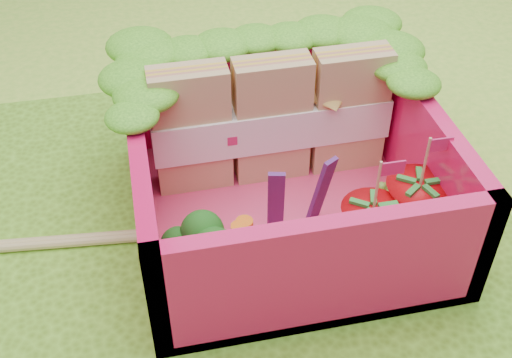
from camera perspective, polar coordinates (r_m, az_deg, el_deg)
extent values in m
plane|color=#80CA39|center=(2.92, -2.35, -5.16)|extent=(14.00, 14.00, 0.00)
cube|color=#598F20|center=(2.91, -2.36, -4.95)|extent=(2.60, 2.60, 0.03)
cube|color=#DD3867|center=(2.96, 2.52, -2.98)|extent=(1.30, 1.30, 0.05)
cube|color=#E41356|center=(3.28, 0.02, 7.47)|extent=(1.30, 0.07, 0.55)
cube|color=#E41356|center=(2.37, 6.32, -8.53)|extent=(1.30, 0.07, 0.55)
cube|color=#E41356|center=(2.73, -9.94, -0.97)|extent=(0.07, 1.30, 0.55)
cube|color=#E41356|center=(2.98, 14.21, 2.31)|extent=(0.07, 1.30, 0.55)
ellipsoid|color=#2A7E16|center=(3.03, -9.32, 11.24)|extent=(0.30, 0.30, 0.11)
ellipsoid|color=#2A7E16|center=(3.03, -6.13, 11.64)|extent=(0.30, 0.30, 0.11)
ellipsoid|color=#2A7E16|center=(3.05, -2.97, 12.00)|extent=(0.30, 0.30, 0.11)
ellipsoid|color=#2A7E16|center=(3.08, 0.16, 12.32)|extent=(0.30, 0.30, 0.11)
ellipsoid|color=#2A7E16|center=(3.11, 3.24, 12.60)|extent=(0.30, 0.30, 0.11)
ellipsoid|color=#2A7E16|center=(3.16, 6.24, 12.84)|extent=(0.30, 0.30, 0.11)
ellipsoid|color=#2A7E16|center=(3.21, 9.15, 13.04)|extent=(0.30, 0.30, 0.11)
ellipsoid|color=#2A7E16|center=(2.61, -10.16, 6.05)|extent=(0.27, 0.27, 0.10)
ellipsoid|color=#2A7E16|center=(2.73, -10.38, 7.66)|extent=(0.27, 0.27, 0.10)
ellipsoid|color=#2A7E16|center=(2.85, -10.59, 9.13)|extent=(0.27, 0.27, 0.10)
ellipsoid|color=#2A7E16|center=(2.97, -10.77, 10.48)|extent=(0.27, 0.27, 0.10)
ellipsoid|color=#2A7E16|center=(3.09, -10.95, 11.73)|extent=(0.27, 0.27, 0.10)
ellipsoid|color=#2A7E16|center=(2.86, 13.85, 8.69)|extent=(0.27, 0.27, 0.10)
ellipsoid|color=#2A7E16|center=(2.96, 12.80, 10.11)|extent=(0.27, 0.27, 0.10)
ellipsoid|color=#2A7E16|center=(3.08, 11.82, 11.42)|extent=(0.27, 0.27, 0.10)
ellipsoid|color=#2A7E16|center=(3.19, 10.90, 12.63)|extent=(0.27, 0.27, 0.10)
ellipsoid|color=#2A7E16|center=(3.30, 10.03, 13.76)|extent=(0.27, 0.27, 0.10)
cube|color=tan|center=(2.91, -5.74, 4.43)|extent=(0.35, 0.15, 0.61)
cube|color=tan|center=(2.96, 1.40, 5.33)|extent=(0.35, 0.15, 0.61)
cube|color=tan|center=(3.05, 8.22, 6.10)|extent=(0.35, 0.15, 0.61)
cube|color=white|center=(2.97, 1.39, 4.84)|extent=(1.11, 0.18, 0.20)
cylinder|color=#619548|center=(2.60, -5.27, -7.87)|extent=(0.12, 0.12, 0.15)
ellipsoid|color=#195115|center=(2.50, -5.45, -5.86)|extent=(0.33, 0.33, 0.12)
cylinder|color=orange|center=(2.56, -1.43, -6.36)|extent=(0.07, 0.07, 0.28)
cylinder|color=orange|center=(2.59, -1.00, -5.88)|extent=(0.07, 0.07, 0.27)
cube|color=#401958|center=(2.69, 1.78, -2.04)|extent=(0.07, 0.04, 0.38)
cube|color=#401958|center=(2.76, 5.82, -1.00)|extent=(0.07, 0.05, 0.38)
cone|color=red|center=(2.68, 10.09, -4.68)|extent=(0.26, 0.26, 0.26)
cylinder|color=tan|center=(2.51, 10.74, -0.62)|extent=(0.01, 0.01, 0.24)
cube|color=#D02265|center=(2.48, 12.04, 0.94)|extent=(0.10, 0.01, 0.06)
cone|color=red|center=(2.81, 13.94, -2.69)|extent=(0.28, 0.28, 0.28)
cylinder|color=tan|center=(2.64, 14.82, 1.46)|extent=(0.01, 0.01, 0.24)
cube|color=#D02265|center=(2.62, 16.10, 2.96)|extent=(0.10, 0.01, 0.06)
cube|color=#65AF37|center=(3.05, 11.73, -1.04)|extent=(0.30, 0.24, 0.05)
cube|color=#65AF37|center=(2.87, 13.81, -4.78)|extent=(0.32, 0.07, 0.05)
cube|color=#65AF37|center=(2.72, 7.77, -6.78)|extent=(0.17, 0.32, 0.05)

